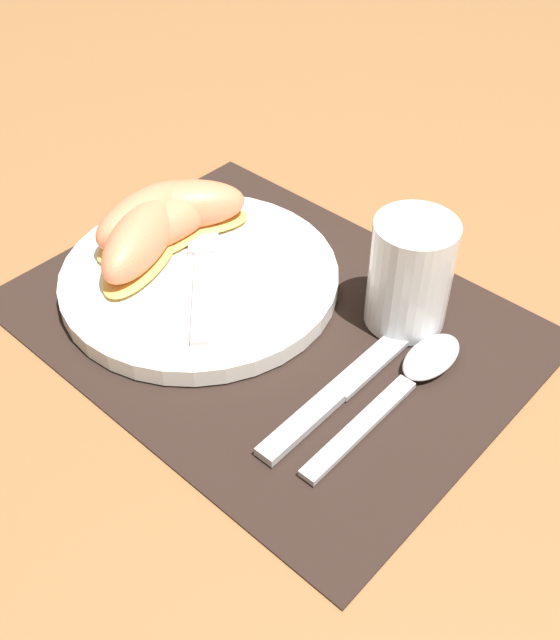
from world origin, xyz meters
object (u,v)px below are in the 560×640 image
Objects in this scene: citrus_wedge_0 at (184,208)px; citrus_wedge_3 at (142,240)px; citrus_wedge_2 at (148,218)px; fork at (203,259)px; spoon at (413,375)px; knife at (349,382)px; juice_glass at (409,280)px; citrus_wedge_1 at (164,225)px; plate at (200,278)px.

citrus_wedge_3 is at bearing -79.73° from citrus_wedge_0.
citrus_wedge_0 is 0.04m from citrus_wedge_2.
citrus_wedge_2 reaches higher than fork.
citrus_wedge_2 is (-0.27, -0.03, 0.03)m from spoon.
spoon is 1.48× the size of citrus_wedge_0.
knife is 1.74× the size of citrus_wedge_2.
spoon is at bearing -48.69° from juice_glass.
citrus_wedge_1 is at bearing 21.35° from citrus_wedge_2.
juice_glass is 0.22m from citrus_wedge_1.
fork reaches higher than plate.
plate is at bearing 22.67° from citrus_wedge_3.
citrus_wedge_1 is (-0.21, -0.08, -0.01)m from juice_glass.
fork is 0.05m from citrus_wedge_3.
citrus_wedge_2 is (-0.06, -0.01, 0.02)m from fork.
plate is at bearing -32.71° from citrus_wedge_0.
citrus_wedge_1 is (0.00, -0.03, -0.00)m from citrus_wedge_0.
plate is 0.08m from citrus_wedge_0.
citrus_wedge_0 is (-0.22, -0.05, -0.01)m from juice_glass.
plate is at bearing -151.46° from juice_glass.
knife is 1.65× the size of citrus_wedge_0.
citrus_wedge_0 reaches higher than knife.
citrus_wedge_1 is at bearing -81.42° from citrus_wedge_0.
knife is 1.39× the size of fork.
citrus_wedge_2 is at bearing -173.81° from spoon.
juice_glass is 0.23m from citrus_wedge_3.
knife is at bearing -81.66° from juice_glass.
juice_glass is at bearing 12.34° from citrus_wedge_0.
spoon is 0.27m from citrus_wedge_2.
spoon is (0.05, -0.05, -0.04)m from juice_glass.
fork is at bearing 123.83° from plate.
fork is 0.06m from citrus_wedge_0.
spoon is at bearing 6.19° from citrus_wedge_2.
citrus_wedge_3 is (-0.04, -0.03, 0.02)m from fork.
plate is 1.88× the size of citrus_wedge_1.
citrus_wedge_2 is at bearing 176.58° from plate.
citrus_wedge_1 reaches higher than knife.
knife is 0.18m from fork.
spoon is (0.03, 0.04, 0.00)m from knife.
juice_glass is at bearing 19.79° from citrus_wedge_2.
fork is 1.25× the size of citrus_wedge_2.
citrus_wedge_3 is at bearing -152.79° from juice_glass.
juice_glass is at bearing 27.21° from citrus_wedge_3.
citrus_wedge_3 reaches higher than plate.
juice_glass is at bearing 131.31° from spoon.
plate is at bearing 178.40° from knife.
fork is at bearing 2.51° from citrus_wedge_1.
citrus_wedge_2 reaches higher than plate.
citrus_wedge_2 is at bearing 177.88° from knife.
spoon is at bearing 12.11° from citrus_wedge_3.
citrus_wedge_2 reaches higher than citrus_wedge_1.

